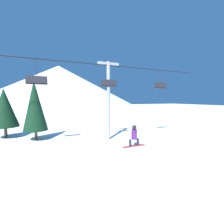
% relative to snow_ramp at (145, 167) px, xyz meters
% --- Properties ---
extents(ground_plane, '(220.00, 220.00, 0.00)m').
position_rel_snow_ramp_xyz_m(ground_plane, '(0.01, -0.80, -0.81)').
color(ground_plane, white).
extents(mountain_ridge, '(83.27, 83.27, 21.72)m').
position_rel_snow_ramp_xyz_m(mountain_ridge, '(0.01, 77.12, 10.05)').
color(mountain_ridge, silver).
rests_on(mountain_ridge, ground_plane).
extents(snow_ramp, '(2.14, 3.52, 1.62)m').
position_rel_snow_ramp_xyz_m(snow_ramp, '(0.00, 0.00, 0.00)').
color(snow_ramp, white).
rests_on(snow_ramp, ground_plane).
extents(snowboarder, '(1.52, 0.33, 1.30)m').
position_rel_snow_ramp_xyz_m(snowboarder, '(-0.06, 1.11, 1.46)').
color(snowboarder, '#B22D2D').
rests_on(snowboarder, snow_ramp).
extents(chairlift, '(24.71, 0.44, 8.50)m').
position_rel_snow_ramp_xyz_m(chairlift, '(1.27, 8.83, 4.50)').
color(chairlift, '#9E9EA3').
rests_on(chairlift, ground_plane).
extents(pine_tree_near, '(2.51, 2.51, 6.55)m').
position_rel_snow_ramp_xyz_m(pine_tree_near, '(-6.23, 11.63, 2.98)').
color(pine_tree_near, '#4C3823').
rests_on(pine_tree_near, ground_plane).
extents(pine_tree_far, '(2.89, 2.89, 5.74)m').
position_rel_snow_ramp_xyz_m(pine_tree_far, '(-9.56, 14.02, 2.68)').
color(pine_tree_far, '#4C3823').
rests_on(pine_tree_far, ground_plane).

